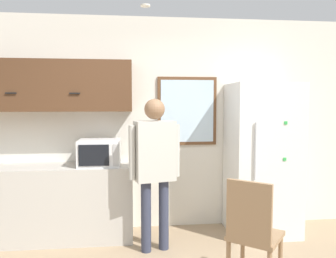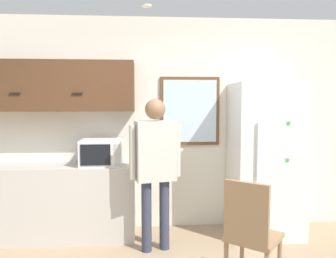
{
  "view_description": "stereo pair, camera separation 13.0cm",
  "coord_description": "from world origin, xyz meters",
  "px_view_note": "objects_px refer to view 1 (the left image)",
  "views": [
    {
      "loc": [
        -0.19,
        -2.27,
        1.61
      ],
      "look_at": [
        0.17,
        1.06,
        1.35
      ],
      "focal_mm": 35.0,
      "sensor_mm": 36.0,
      "label": 1
    },
    {
      "loc": [
        -0.06,
        -2.28,
        1.61
      ],
      "look_at": [
        0.17,
        1.06,
        1.35
      ],
      "focal_mm": 35.0,
      "sensor_mm": 36.0,
      "label": 2
    }
  ],
  "objects_px": {
    "chair": "(252,229)",
    "microwave": "(99,153)",
    "person": "(155,159)",
    "refrigerator": "(262,159)"
  },
  "relations": [
    {
      "from": "person",
      "to": "refrigerator",
      "type": "relative_size",
      "value": 0.9
    },
    {
      "from": "microwave",
      "to": "refrigerator",
      "type": "distance_m",
      "value": 1.98
    },
    {
      "from": "person",
      "to": "chair",
      "type": "xyz_separation_m",
      "value": [
        0.78,
        -0.85,
        -0.48
      ]
    },
    {
      "from": "microwave",
      "to": "chair",
      "type": "height_order",
      "value": "microwave"
    },
    {
      "from": "microwave",
      "to": "chair",
      "type": "bearing_deg",
      "value": -41.35
    },
    {
      "from": "chair",
      "to": "person",
      "type": "bearing_deg",
      "value": -8.48
    },
    {
      "from": "microwave",
      "to": "person",
      "type": "distance_m",
      "value": 0.73
    },
    {
      "from": "chair",
      "to": "microwave",
      "type": "bearing_deg",
      "value": -2.29
    },
    {
      "from": "person",
      "to": "refrigerator",
      "type": "xyz_separation_m",
      "value": [
        1.36,
        0.37,
        -0.08
      ]
    },
    {
      "from": "refrigerator",
      "to": "chair",
      "type": "height_order",
      "value": "refrigerator"
    }
  ]
}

